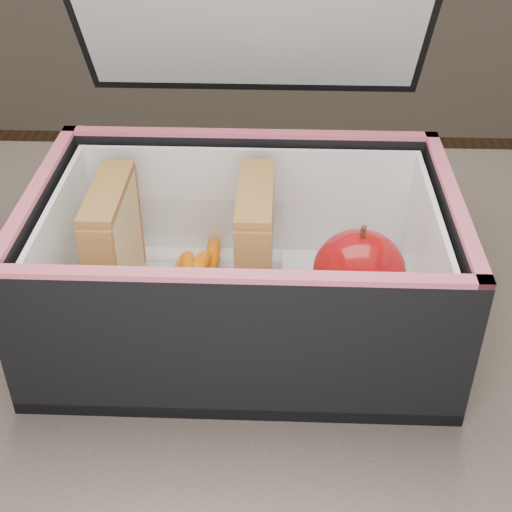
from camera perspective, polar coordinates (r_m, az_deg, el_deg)
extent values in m
cube|color=#66594F|center=(0.60, 1.57, -9.88)|extent=(1.20, 0.80, 0.03)
cube|color=black|center=(0.67, -0.36, 18.86)|extent=(0.33, 0.12, 0.19)
cube|color=#D6BB87|center=(0.61, -12.01, 0.67)|extent=(0.01, 0.10, 0.10)
cube|color=#CE687D|center=(0.61, -11.21, 0.34)|extent=(0.01, 0.09, 0.09)
cube|color=#D6BB87|center=(0.61, -10.50, 0.64)|extent=(0.01, 0.10, 0.10)
cube|color=olive|center=(0.58, -11.85, 5.00)|extent=(0.03, 0.10, 0.01)
cube|color=#D6BB87|center=(0.59, -0.89, 0.54)|extent=(0.01, 0.10, 0.10)
cube|color=#CE687D|center=(0.59, -0.07, 0.19)|extent=(0.01, 0.09, 0.10)
cube|color=#D6BB87|center=(0.59, 0.75, 0.50)|extent=(0.01, 0.10, 0.10)
cube|color=olive|center=(0.56, -0.08, 5.11)|extent=(0.03, 0.10, 0.01)
cylinder|color=#DB5E03|center=(0.61, -5.03, -3.67)|extent=(0.03, 0.10, 0.01)
cylinder|color=#DB5E03|center=(0.61, -4.44, -2.73)|extent=(0.03, 0.10, 0.01)
cylinder|color=#DB5E03|center=(0.59, -5.29, -2.63)|extent=(0.03, 0.10, 0.01)
cylinder|color=#DB5E03|center=(0.63, -6.83, -2.82)|extent=(0.03, 0.10, 0.01)
cylinder|color=#DB5E03|center=(0.61, -5.19, -2.61)|extent=(0.03, 0.10, 0.01)
cylinder|color=#DB5E03|center=(0.59, -5.34, -2.90)|extent=(0.02, 0.10, 0.01)
cylinder|color=#DB5E03|center=(0.65, -3.81, -1.28)|extent=(0.01, 0.10, 0.01)
cylinder|color=#DB5E03|center=(0.62, -3.93, -1.84)|extent=(0.02, 0.10, 0.01)
cube|color=white|center=(0.62, 7.78, -4.06)|extent=(0.10, 0.10, 0.01)
ellipsoid|color=maroon|center=(0.59, 8.24, -1.32)|extent=(0.09, 0.09, 0.07)
cylinder|color=#452F18|center=(0.57, 8.57, 1.87)|extent=(0.01, 0.01, 0.01)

